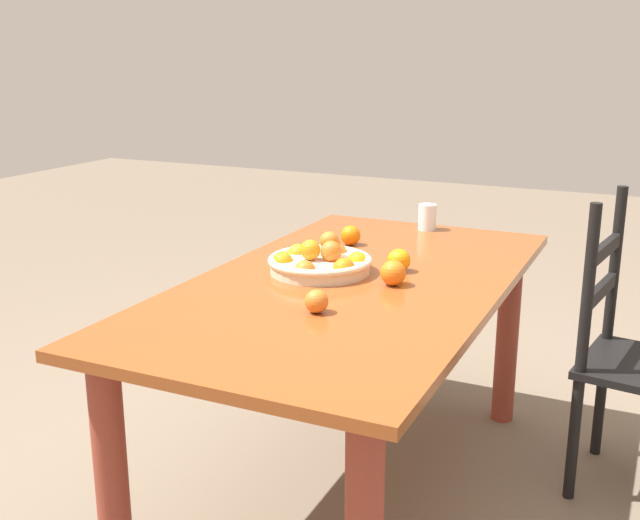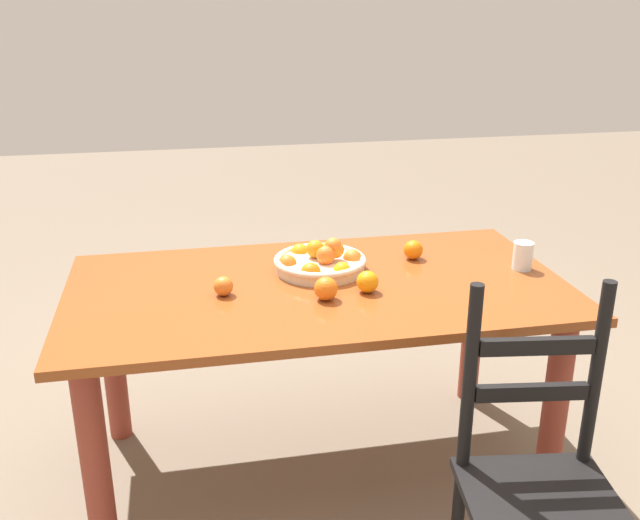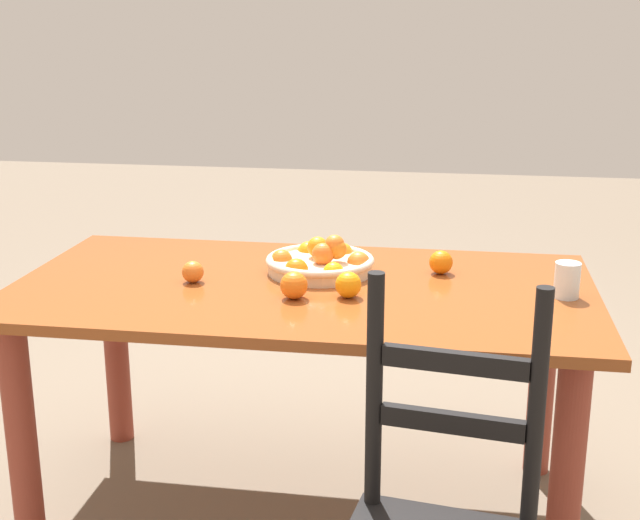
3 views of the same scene
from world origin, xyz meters
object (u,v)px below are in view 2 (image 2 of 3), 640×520
object	(u,v)px
drinking_glass	(523,256)
dining_table	(318,317)
chair_near_window	(539,491)
orange_loose_2	(367,282)
fruit_bowl	(321,261)
orange_loose_0	(326,289)
orange_loose_1	(413,250)
orange_loose_3	(223,286)

from	to	relation	value
drinking_glass	dining_table	bearing A→B (deg)	-0.39
chair_near_window	drinking_glass	distance (m)	0.93
chair_near_window	orange_loose_2	xyz separation A→B (m)	(0.28, -0.71, 0.32)
fruit_bowl	drinking_glass	bearing A→B (deg)	169.99
fruit_bowl	orange_loose_0	bearing A→B (deg)	82.58
orange_loose_2	drinking_glass	xyz separation A→B (m)	(-0.59, -0.10, 0.01)
drinking_glass	orange_loose_0	bearing A→B (deg)	9.88
orange_loose_1	orange_loose_2	xyz separation A→B (m)	(0.25, 0.27, 0.00)
fruit_bowl	dining_table	bearing A→B (deg)	73.97
chair_near_window	orange_loose_3	bearing A→B (deg)	141.88
orange_loose_1	orange_loose_3	size ratio (longest dim) A/B	1.12
orange_loose_1	dining_table	bearing A→B (deg)	23.32
dining_table	orange_loose_2	xyz separation A→B (m)	(-0.15, 0.10, 0.16)
fruit_bowl	orange_loose_2	size ratio (longest dim) A/B	4.50
orange_loose_0	chair_near_window	bearing A→B (deg)	122.05
orange_loose_1	orange_loose_2	size ratio (longest dim) A/B	0.98
chair_near_window	orange_loose_1	distance (m)	1.03
fruit_bowl	orange_loose_3	bearing A→B (deg)	23.49
orange_loose_0	orange_loose_2	size ratio (longest dim) A/B	1.05
fruit_bowl	orange_loose_2	world-z (taller)	fruit_bowl
fruit_bowl	chair_near_window	bearing A→B (deg)	112.76
orange_loose_0	orange_loose_3	distance (m)	0.34
orange_loose_3	dining_table	bearing A→B (deg)	-173.93
chair_near_window	orange_loose_1	world-z (taller)	chair_near_window
orange_loose_1	drinking_glass	xyz separation A→B (m)	(-0.35, 0.17, 0.01)
chair_near_window	orange_loose_0	size ratio (longest dim) A/B	12.75
orange_loose_3	fruit_bowl	bearing A→B (deg)	-156.51
dining_table	drinking_glass	world-z (taller)	drinking_glass
fruit_bowl	orange_loose_0	size ratio (longest dim) A/B	4.30
orange_loose_3	orange_loose_1	bearing A→B (deg)	-164.06
fruit_bowl	drinking_glass	xyz separation A→B (m)	(-0.71, 0.12, 0.02)
chair_near_window	fruit_bowl	xyz separation A→B (m)	(0.39, -0.93, 0.32)
fruit_bowl	orange_loose_2	xyz separation A→B (m)	(-0.11, 0.22, 0.00)
dining_table	orange_loose_3	distance (m)	0.36
orange_loose_3	drinking_glass	xyz separation A→B (m)	(-1.06, -0.03, 0.02)
chair_near_window	orange_loose_2	distance (m)	0.83
chair_near_window	orange_loose_0	distance (m)	0.86
orange_loose_2	orange_loose_3	bearing A→B (deg)	-8.12
dining_table	orange_loose_3	world-z (taller)	orange_loose_3
orange_loose_0	orange_loose_1	xyz separation A→B (m)	(-0.39, -0.30, -0.00)
orange_loose_1	orange_loose_3	bearing A→B (deg)	15.94
dining_table	chair_near_window	bearing A→B (deg)	117.66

